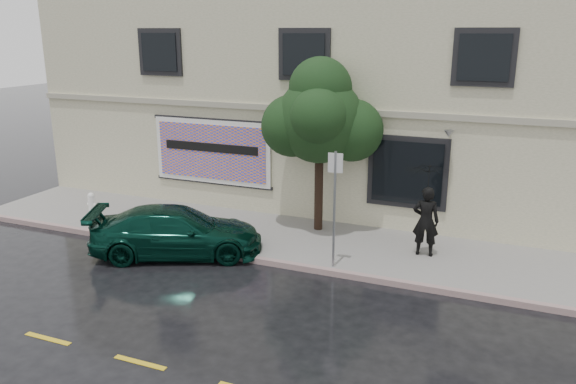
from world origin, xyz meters
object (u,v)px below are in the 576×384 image
at_px(car, 177,232).
at_px(fire_hydrant, 92,204).
at_px(pedestrian, 426,221).
at_px(street_tree, 320,120).

xyz_separation_m(car, fire_hydrant, (-4.14, 1.46, -0.14)).
xyz_separation_m(car, pedestrian, (6.25, 2.15, 0.43)).
relative_size(pedestrian, street_tree, 0.41).
height_order(pedestrian, fire_hydrant, pedestrian).
distance_m(car, fire_hydrant, 4.39).
distance_m(pedestrian, fire_hydrant, 10.43).
bearing_deg(pedestrian, street_tree, -18.90).
distance_m(street_tree, fire_hydrant, 7.86).
bearing_deg(fire_hydrant, car, -42.96).
bearing_deg(street_tree, car, -134.95).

